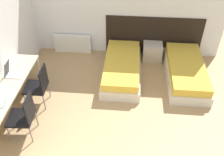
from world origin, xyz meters
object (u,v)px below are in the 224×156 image
at_px(laptop, 12,73).
at_px(chair_near_laptop, 38,85).
at_px(bed_near_window, 122,68).
at_px(nightstand, 152,52).
at_px(bed_near_door, 186,71).
at_px(chair_near_notebook, 24,115).

bearing_deg(laptop, chair_near_laptop, 1.06).
bearing_deg(bed_near_window, chair_near_laptop, -145.72).
xyz_separation_m(bed_near_window, nightstand, (0.79, 0.80, 0.02)).
distance_m(bed_near_door, nightstand, 1.13).
bearing_deg(laptop, bed_near_window, 27.04).
distance_m(bed_near_door, chair_near_notebook, 3.91).
relative_size(bed_near_window, bed_near_door, 1.00).
bearing_deg(chair_near_laptop, nightstand, 37.05).
xyz_separation_m(bed_near_door, chair_near_notebook, (-3.32, -2.05, 0.31)).
bearing_deg(laptop, bed_near_door, 16.21).
distance_m(chair_near_laptop, laptop, 0.59).
relative_size(chair_near_laptop, laptop, 2.90).
xyz_separation_m(bed_near_window, laptop, (-2.23, -1.20, 0.62)).
height_order(bed_near_door, chair_near_laptop, chair_near_laptop).
xyz_separation_m(chair_near_laptop, chair_near_notebook, (-0.00, -0.87, 0.00)).
bearing_deg(nightstand, laptop, -146.56).
distance_m(bed_near_window, laptop, 2.61).
height_order(bed_near_window, bed_near_door, same).
bearing_deg(bed_near_window, laptop, -151.76).
distance_m(bed_near_window, bed_near_door, 1.59).
xyz_separation_m(nightstand, laptop, (-3.03, -2.00, 0.60)).
xyz_separation_m(chair_near_notebook, laptop, (-0.50, 0.85, 0.30)).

